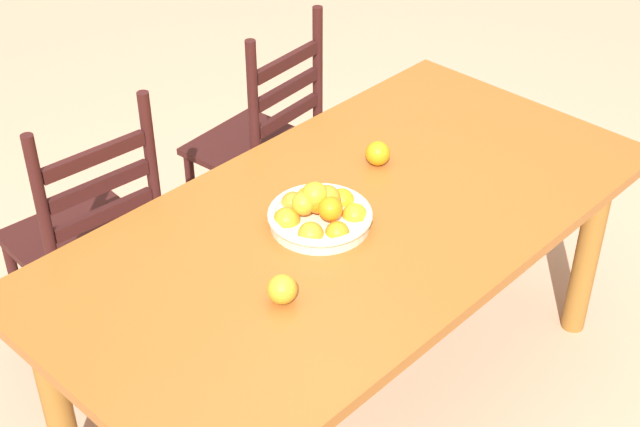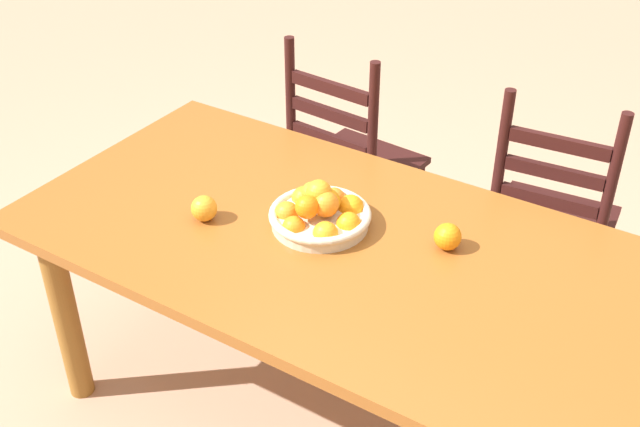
# 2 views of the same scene
# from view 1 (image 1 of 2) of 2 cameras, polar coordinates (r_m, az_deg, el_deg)

# --- Properties ---
(ground_plane) EXTENTS (12.00, 12.00, 0.00)m
(ground_plane) POSITION_cam_1_polar(r_m,az_deg,el_deg) (3.07, 1.69, -11.27)
(ground_plane) COLOR tan
(dining_table) EXTENTS (1.86, 0.94, 0.73)m
(dining_table) POSITION_cam_1_polar(r_m,az_deg,el_deg) (2.65, 1.92, -1.90)
(dining_table) COLOR brown
(dining_table) RESTS_ON ground
(chair_near_window) EXTENTS (0.43, 0.43, 0.99)m
(chair_near_window) POSITION_cam_1_polar(r_m,az_deg,el_deg) (3.41, -3.58, 4.10)
(chair_near_window) COLOR black
(chair_near_window) RESTS_ON ground
(chair_by_cabinet) EXTENTS (0.45, 0.45, 0.99)m
(chair_by_cabinet) POSITION_cam_1_polar(r_m,az_deg,el_deg) (3.01, -14.06, -1.71)
(chair_by_cabinet) COLOR black
(chair_by_cabinet) RESTS_ON ground
(fruit_bowl) EXTENTS (0.29, 0.29, 0.14)m
(fruit_bowl) POSITION_cam_1_polar(r_m,az_deg,el_deg) (2.53, -0.06, 0.09)
(fruit_bowl) COLOR beige
(fruit_bowl) RESTS_ON dining_table
(orange_loose_0) EXTENTS (0.08, 0.08, 0.08)m
(orange_loose_0) POSITION_cam_1_polar(r_m,az_deg,el_deg) (2.80, 3.59, 3.74)
(orange_loose_0) COLOR orange
(orange_loose_0) RESTS_ON dining_table
(orange_loose_1) EXTENTS (0.08, 0.08, 0.08)m
(orange_loose_1) POSITION_cam_1_polar(r_m,az_deg,el_deg) (2.28, -2.35, -4.70)
(orange_loose_1) COLOR orange
(orange_loose_1) RESTS_ON dining_table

